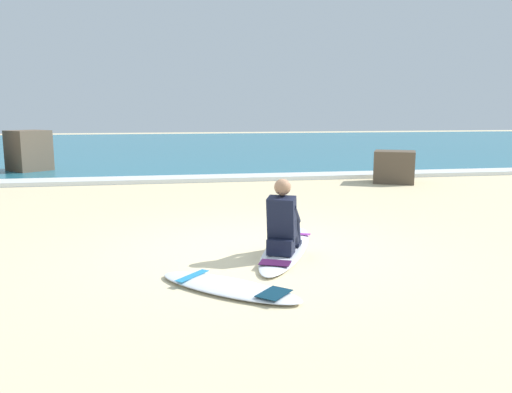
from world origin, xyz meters
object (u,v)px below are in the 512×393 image
(surfboard_main, at_px, (286,248))
(surfboard_spare_near, at_px, (229,287))
(surfer_seated, at_px, (283,224))
(shoreline_rock, at_px, (394,167))

(surfboard_main, height_order, surfboard_spare_near, same)
(surfboard_main, height_order, surfer_seated, surfer_seated)
(surfer_seated, distance_m, shoreline_rock, 7.69)
(surfboard_main, distance_m, surfboard_spare_near, 1.67)
(surfboard_spare_near, xyz_separation_m, shoreline_rock, (5.33, 7.35, 0.38))
(surfboard_main, height_order, shoreline_rock, shoreline_rock)
(surfboard_main, distance_m, surfer_seated, 0.50)
(surfer_seated, height_order, shoreline_rock, surfer_seated)
(surfboard_main, xyz_separation_m, surfboard_spare_near, (-0.96, -1.37, 0.00))
(surfboard_main, relative_size, surfboard_spare_near, 1.55)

